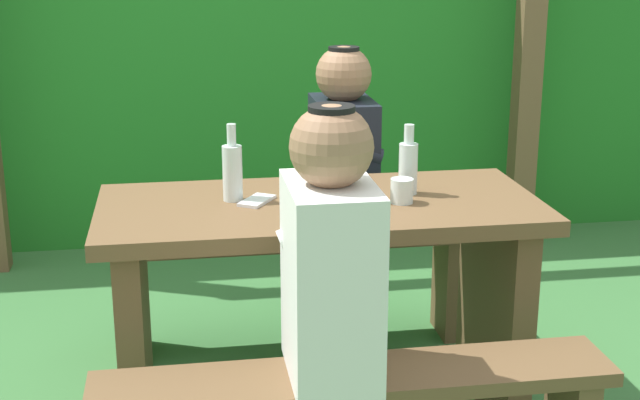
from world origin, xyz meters
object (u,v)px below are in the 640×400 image
at_px(person_white_shirt, 331,255).
at_px(bottle_right, 408,166).
at_px(bottle_center, 347,171).
at_px(picnic_table, 320,274).
at_px(person_black_coat, 343,148).
at_px(cell_phone, 257,201).
at_px(bottle_left, 232,170).
at_px(bench_far, 296,265).
at_px(drinking_glass, 402,191).

bearing_deg(person_white_shirt, bottle_right, 60.12).
distance_m(person_white_shirt, bottle_center, 0.61).
height_order(picnic_table, person_black_coat, person_black_coat).
height_order(person_white_shirt, bottle_right, person_white_shirt).
xyz_separation_m(bottle_right, cell_phone, (-0.50, -0.02, -0.09)).
height_order(person_black_coat, bottle_left, person_black_coat).
xyz_separation_m(picnic_table, bottle_center, (0.09, -0.00, 0.34)).
height_order(bench_far, person_black_coat, person_black_coat).
height_order(picnic_table, bench_far, picnic_table).
height_order(picnic_table, bottle_right, bottle_right).
bearing_deg(drinking_glass, bench_far, 111.57).
bearing_deg(cell_phone, bench_far, 102.98).
bearing_deg(bottle_left, person_black_coat, 49.07).
height_order(bottle_center, cell_phone, bottle_center).
relative_size(bench_far, cell_phone, 10.00).
distance_m(person_white_shirt, person_black_coat, 1.20).
relative_size(person_black_coat, drinking_glass, 9.25).
bearing_deg(bottle_left, cell_phone, -25.86).
relative_size(bench_far, bottle_left, 5.66).
distance_m(picnic_table, bench_far, 0.62).
xyz_separation_m(bottle_left, bottle_right, (0.57, -0.01, -0.00)).
relative_size(picnic_table, person_white_shirt, 1.95).
distance_m(bottle_left, bottle_right, 0.57).
bearing_deg(person_black_coat, bench_far, 178.97).
bearing_deg(bench_far, person_black_coat, -1.03).
bearing_deg(bottle_center, drinking_glass, -16.34).
xyz_separation_m(bench_far, person_black_coat, (0.18, -0.00, 0.47)).
distance_m(picnic_table, drinking_glass, 0.39).
distance_m(person_white_shirt, bottle_right, 0.73).
relative_size(bottle_left, cell_phone, 1.77).
height_order(picnic_table, cell_phone, cell_phone).
height_order(person_white_shirt, person_black_coat, same).
relative_size(person_white_shirt, bottle_center, 3.03).
xyz_separation_m(picnic_table, bottle_left, (-0.27, 0.06, 0.34)).
bearing_deg(person_white_shirt, bottle_left, 107.54).
height_order(bench_far, bottle_right, bottle_right).
relative_size(person_black_coat, cell_phone, 5.14).
bearing_deg(bench_far, person_white_shirt, -93.23).
bearing_deg(person_black_coat, picnic_table, -107.43).
bearing_deg(drinking_glass, cell_phone, 170.25).
relative_size(person_black_coat, bottle_left, 2.91).
bearing_deg(cell_phone, bottle_right, 34.95).
xyz_separation_m(person_white_shirt, person_black_coat, (0.25, 1.17, 0.00)).
xyz_separation_m(picnic_table, drinking_glass, (0.25, -0.05, 0.29)).
bearing_deg(person_black_coat, drinking_glass, -83.80).
bearing_deg(picnic_table, bottle_center, -1.56).
distance_m(person_black_coat, bottle_left, 0.70).
xyz_separation_m(bench_far, cell_phone, (-0.20, -0.56, 0.44)).
relative_size(drinking_glass, cell_phone, 0.56).
xyz_separation_m(person_black_coat, drinking_glass, (0.07, -0.64, 0.01)).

